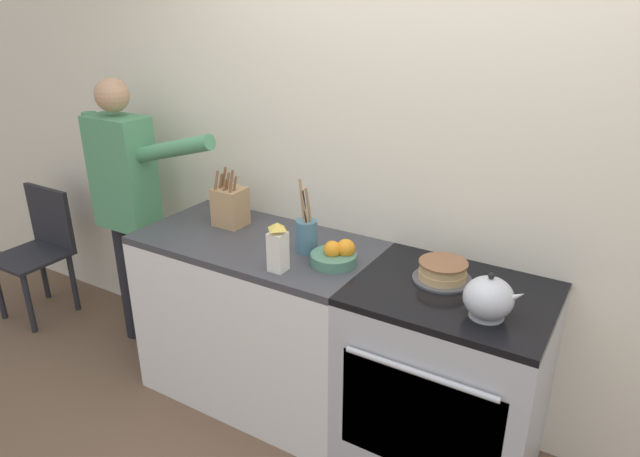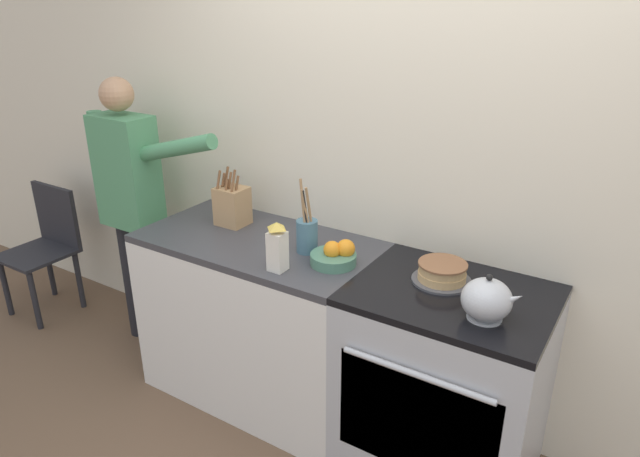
{
  "view_description": "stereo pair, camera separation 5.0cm",
  "coord_description": "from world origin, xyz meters",
  "views": [
    {
      "loc": [
        0.87,
        -1.67,
        1.98
      ],
      "look_at": [
        -0.31,
        0.28,
        1.03
      ],
      "focal_mm": 32.0,
      "sensor_mm": 36.0,
      "label": 1
    },
    {
      "loc": [
        0.91,
        -1.65,
        1.98
      ],
      "look_at": [
        -0.31,
        0.28,
        1.03
      ],
      "focal_mm": 32.0,
      "sensor_mm": 36.0,
      "label": 2
    }
  ],
  "objects": [
    {
      "name": "stove_range",
      "position": [
        0.29,
        0.31,
        0.44
      ],
      "size": [
        0.79,
        0.65,
        0.88
      ],
      "color": "#B7BABF",
      "rests_on": "ground_plane"
    },
    {
      "name": "utensil_crock",
      "position": [
        -0.41,
        0.32,
        0.97
      ],
      "size": [
        0.1,
        0.1,
        0.35
      ],
      "color": "#477084",
      "rests_on": "counter_cabinet"
    },
    {
      "name": "tea_kettle",
      "position": [
        0.46,
        0.19,
        0.96
      ],
      "size": [
        0.22,
        0.18,
        0.18
      ],
      "color": "#B7BABF",
      "rests_on": "stove_range"
    },
    {
      "name": "person_baker",
      "position": [
        -1.6,
        0.33,
        0.94
      ],
      "size": [
        0.91,
        0.2,
        1.58
      ],
      "rotation": [
        0.0,
        0.0,
        0.16
      ],
      "color": "black",
      "rests_on": "ground_plane"
    },
    {
      "name": "dining_chair",
      "position": [
        -2.42,
        0.27,
        0.47
      ],
      "size": [
        0.4,
        0.4,
        0.83
      ],
      "rotation": [
        0.0,
        0.0,
        -0.3
      ],
      "color": "#232328",
      "rests_on": "ground_plane"
    },
    {
      "name": "knife_block",
      "position": [
        -0.91,
        0.4,
        0.98
      ],
      "size": [
        0.15,
        0.13,
        0.29
      ],
      "color": "tan",
      "rests_on": "counter_cabinet"
    },
    {
      "name": "layer_cake",
      "position": [
        0.22,
        0.37,
        0.92
      ],
      "size": [
        0.24,
        0.24,
        0.08
      ],
      "color": "#4C4C51",
      "rests_on": "stove_range"
    },
    {
      "name": "wall_back",
      "position": [
        0.0,
        0.64,
        1.3
      ],
      "size": [
        8.0,
        0.04,
        2.6
      ],
      "color": "silver",
      "rests_on": "ground_plane"
    },
    {
      "name": "counter_cabinet",
      "position": [
        -0.69,
        0.31,
        0.44
      ],
      "size": [
        1.17,
        0.62,
        0.88
      ],
      "color": "white",
      "rests_on": "ground_plane"
    },
    {
      "name": "milk_carton",
      "position": [
        -0.41,
        0.1,
        0.99
      ],
      "size": [
        0.07,
        0.07,
        0.22
      ],
      "color": "white",
      "rests_on": "counter_cabinet"
    },
    {
      "name": "fruit_bowl",
      "position": [
        -0.23,
        0.28,
        0.92
      ],
      "size": [
        0.2,
        0.2,
        0.11
      ],
      "color": "#4C7F66",
      "rests_on": "counter_cabinet"
    }
  ]
}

